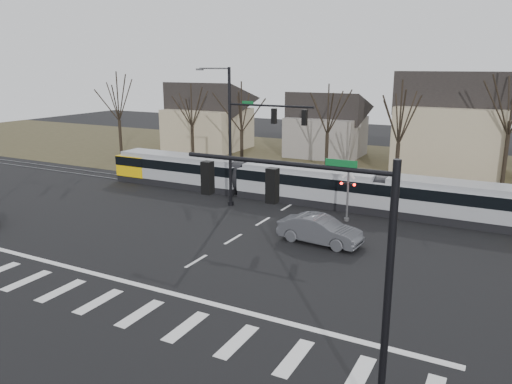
% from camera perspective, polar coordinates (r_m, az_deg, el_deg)
% --- Properties ---
extents(ground, '(140.00, 140.00, 0.00)m').
position_cam_1_polar(ground, '(26.05, -9.37, -9.29)').
color(ground, black).
extents(grass_verge, '(140.00, 28.00, 0.01)m').
position_cam_1_polar(grass_verge, '(53.96, 11.45, 3.00)').
color(grass_verge, '#38331E').
rests_on(grass_verge, ground).
extents(crosswalk, '(27.00, 2.60, 0.01)m').
position_cam_1_polar(crosswalk, '(23.31, -15.41, -12.58)').
color(crosswalk, silver).
rests_on(crosswalk, ground).
extents(stop_line, '(28.00, 0.35, 0.01)m').
position_cam_1_polar(stop_line, '(24.78, -11.91, -10.69)').
color(stop_line, silver).
rests_on(stop_line, ground).
extents(lane_dashes, '(0.18, 30.00, 0.01)m').
position_cam_1_polar(lane_dashes, '(39.23, 4.76, -1.00)').
color(lane_dashes, silver).
rests_on(lane_dashes, ground).
extents(rail_pair, '(90.00, 1.52, 0.06)m').
position_cam_1_polar(rail_pair, '(39.04, 4.65, -1.04)').
color(rail_pair, '#59595E').
rests_on(rail_pair, ground).
extents(tram, '(36.11, 2.68, 2.74)m').
position_cam_1_polar(tram, '(38.60, 5.79, 1.00)').
color(tram, gray).
rests_on(tram, ground).
extents(sedan, '(2.61, 5.33, 1.66)m').
position_cam_1_polar(sedan, '(29.97, 7.31, -4.31)').
color(sedan, '#494B50').
rests_on(sedan, ground).
extents(signal_pole_near_right, '(6.72, 0.44, 8.00)m').
position_cam_1_polar(signal_pole_near_right, '(14.62, 7.83, -6.62)').
color(signal_pole_near_right, black).
rests_on(signal_pole_near_right, ground).
extents(signal_pole_far, '(9.28, 0.44, 10.20)m').
position_cam_1_polar(signal_pole_far, '(36.02, -0.81, 6.92)').
color(signal_pole_far, black).
rests_on(signal_pole_far, ground).
extents(rail_crossing_signal, '(1.08, 0.36, 4.00)m').
position_cam_1_polar(rail_crossing_signal, '(34.18, 10.43, -0.24)').
color(rail_crossing_signal, '#59595B').
rests_on(rail_crossing_signal, ground).
extents(tree_row, '(59.20, 7.20, 10.00)m').
position_cam_1_polar(tree_row, '(46.94, 12.00, 7.49)').
color(tree_row, black).
rests_on(tree_row, ground).
extents(house_a, '(9.72, 8.64, 8.60)m').
position_cam_1_polar(house_a, '(63.50, -5.56, 8.96)').
color(house_a, tan).
rests_on(house_a, ground).
extents(house_b, '(8.64, 7.56, 7.65)m').
position_cam_1_polar(house_b, '(58.65, 8.05, 7.96)').
color(house_b, gray).
rests_on(house_b, ground).
extents(house_c, '(10.80, 8.64, 10.10)m').
position_cam_1_polar(house_c, '(52.44, 21.60, 7.75)').
color(house_c, tan).
rests_on(house_c, ground).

